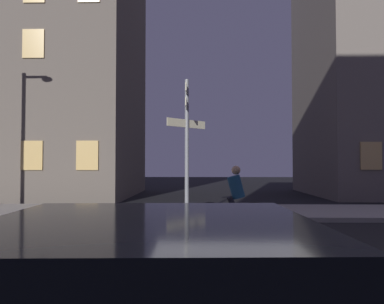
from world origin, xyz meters
TOP-DOWN VIEW (x-y plane):
  - ground_plane at (0.00, 0.00)m, footprint 80.00×80.00m
  - sidewalk_kerb at (0.00, 6.65)m, footprint 40.00×3.35m
  - signpost at (-0.89, 5.55)m, footprint 1.12×1.72m
  - cyclist at (0.35, 3.63)m, footprint 1.82×0.34m
  - building_left_block at (-9.65, 13.34)m, footprint 11.43×8.11m

SIDE VIEW (x-z plane):
  - ground_plane at x=0.00m, z-range 0.00..0.00m
  - sidewalk_kerb at x=0.00m, z-range 0.00..0.14m
  - cyclist at x=0.35m, z-range -0.06..1.55m
  - signpost at x=-0.89m, z-range 0.58..4.66m
  - building_left_block at x=-9.65m, z-range 0.00..12.24m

